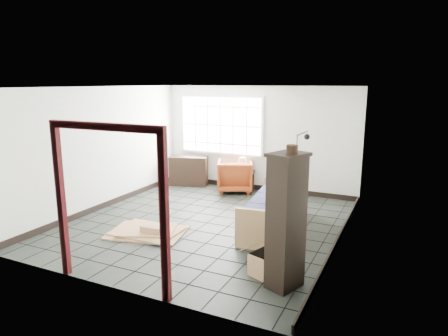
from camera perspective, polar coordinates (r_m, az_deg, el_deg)
The scene contains 15 objects.
ground at distance 7.85m, azimuth -2.45°, elevation -7.84°, with size 5.50×5.50×0.00m, color black.
room_shell at distance 7.47m, azimuth -2.46°, elevation 4.41°, with size 5.02×5.52×2.61m.
window_panel at distance 10.30m, azimuth -0.45°, elevation 6.13°, with size 2.32×0.08×1.52m.
doorway_trim at distance 5.31m, azimuth -16.28°, elevation -2.58°, with size 1.80×0.08×2.20m.
futon_sofa at distance 7.55m, azimuth 7.67°, elevation -5.86°, with size 1.14×2.36×1.01m.
armchair at distance 9.96m, azimuth 1.56°, elevation -0.89°, with size 0.84×0.79×0.87m, color maroon.
side_table at distance 9.91m, azimuth 2.92°, elevation -1.02°, with size 0.56×0.56×0.52m.
table_lamp at distance 9.84m, azimuth 2.64°, elevation 0.90°, with size 0.29×0.29×0.35m.
projector at distance 9.90m, azimuth 2.89°, elevation -0.21°, with size 0.27×0.21×0.09m.
floor_lamp at distance 9.35m, azimuth 10.91°, elevation 0.70°, with size 0.45×0.28×1.61m.
console_shelf at distance 10.61m, azimuth -5.08°, elevation -0.40°, with size 1.06×0.66×0.77m.
tall_shelf at distance 5.28m, azimuth 8.86°, elevation -7.47°, with size 0.53×0.60×1.82m.
pot at distance 5.00m, azimuth 9.70°, elevation 2.65°, with size 0.17×0.17×0.11m.
open_box at distance 5.82m, azimuth 6.46°, elevation -13.65°, with size 0.86×0.62×0.44m.
cardboard_pile at distance 7.44m, azimuth -10.81°, elevation -8.81°, with size 1.51×1.21×0.19m.
Camera 1 is at (3.45, -6.52, 2.69)m, focal length 32.00 mm.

